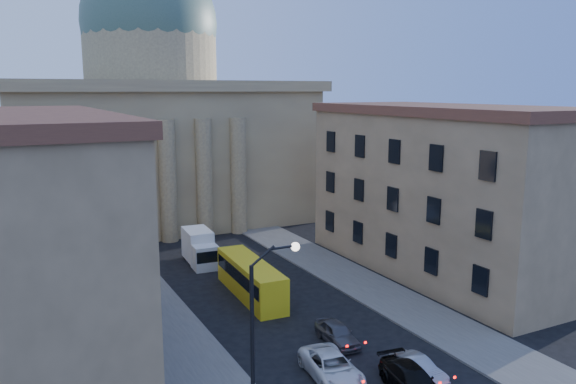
{
  "coord_description": "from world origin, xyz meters",
  "views": [
    {
      "loc": [
        -17.34,
        -14.91,
        16.0
      ],
      "look_at": [
        0.2,
        19.29,
        8.98
      ],
      "focal_mm": 35.0,
      "sensor_mm": 36.0,
      "label": 1
    }
  ],
  "objects_px": {
    "city_bus": "(251,278)",
    "box_truck": "(200,248)",
    "car_right_near": "(418,368)",
    "street_lamp": "(262,319)"
  },
  "relations": [
    {
      "from": "car_right_near",
      "to": "box_truck",
      "type": "xyz_separation_m",
      "value": [
        -4.11,
        25.95,
        0.84
      ]
    },
    {
      "from": "street_lamp",
      "to": "city_bus",
      "type": "height_order",
      "value": "street_lamp"
    },
    {
      "from": "car_right_near",
      "to": "street_lamp",
      "type": "bearing_deg",
      "value": 172.92
    },
    {
      "from": "car_right_near",
      "to": "city_bus",
      "type": "distance_m",
      "value": 16.4
    },
    {
      "from": "car_right_near",
      "to": "city_bus",
      "type": "bearing_deg",
      "value": 96.0
    },
    {
      "from": "car_right_near",
      "to": "box_truck",
      "type": "distance_m",
      "value": 26.29
    },
    {
      "from": "city_bus",
      "to": "box_truck",
      "type": "relative_size",
      "value": 1.75
    },
    {
      "from": "box_truck",
      "to": "city_bus",
      "type": "bearing_deg",
      "value": -81.33
    },
    {
      "from": "box_truck",
      "to": "street_lamp",
      "type": "bearing_deg",
      "value": -97.96
    },
    {
      "from": "city_bus",
      "to": "box_truck",
      "type": "distance_m",
      "value": 9.94
    }
  ]
}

